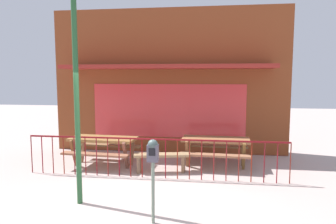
# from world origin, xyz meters

# --- Properties ---
(ground) EXTENTS (40.00, 40.00, 0.00)m
(ground) POSITION_xyz_m (0.00, 0.00, 0.00)
(ground) COLOR #B19F97
(pub_storefront) EXTENTS (7.49, 1.50, 4.57)m
(pub_storefront) POSITION_xyz_m (0.00, 4.78, 2.29)
(pub_storefront) COLOR #481F1B
(pub_storefront) RESTS_ON ground
(patio_fence_front) EXTENTS (6.31, 0.04, 0.97)m
(patio_fence_front) POSITION_xyz_m (-0.00, 1.96, 0.66)
(patio_fence_front) COLOR maroon
(patio_fence_front) RESTS_ON ground
(picnic_table_left) EXTENTS (1.89, 1.48, 0.79)m
(picnic_table_left) POSITION_xyz_m (-1.56, 2.84, 0.61)
(picnic_table_left) COLOR olive
(picnic_table_left) RESTS_ON ground
(picnic_table_right) EXTENTS (1.87, 1.45, 0.79)m
(picnic_table_right) POSITION_xyz_m (1.48, 3.16, 0.61)
(picnic_table_right) COLOR #92603A
(picnic_table_right) RESTS_ON ground
(patio_bench) EXTENTS (1.43, 0.56, 0.48)m
(patio_bench) POSITION_xyz_m (0.11, 2.43, 0.35)
(patio_bench) COLOR #967750
(patio_bench) RESTS_ON ground
(parking_meter_near) EXTENTS (0.18, 0.17, 1.42)m
(parking_meter_near) POSITION_xyz_m (0.41, -0.34, 1.09)
(parking_meter_near) COLOR slate
(parking_meter_near) RESTS_ON ground
(street_lamp) EXTENTS (0.28, 0.28, 4.14)m
(street_lamp) POSITION_xyz_m (-1.14, 0.28, 2.68)
(street_lamp) COLOR #26552E
(street_lamp) RESTS_ON ground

